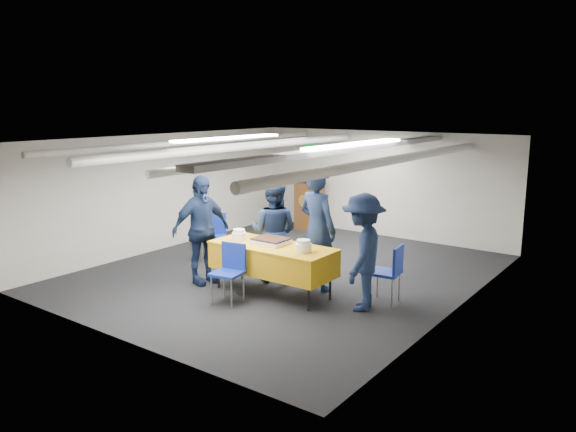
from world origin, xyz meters
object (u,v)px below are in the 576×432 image
Objects in this scene: sheet_cake at (271,241)px; podium at (309,203)px; sailor_a at (317,229)px; sailor_c at (201,230)px; sailor_d at (363,252)px; chair_left at (214,232)px; chair_near at (230,266)px; sailor_b at (274,232)px; serving_table at (272,259)px; chair_right at (391,268)px.

podium is (-2.00, 4.02, -0.20)m from sheet_cake.
sailor_a reaches higher than sailor_c.
chair_left is at bearing -118.18° from sailor_d.
sailor_a is 1.09m from sailor_d.
sailor_c is at bearing -97.19° from sailor_d.
sailor_b is at bearing 94.40° from chair_near.
sheet_cake is 0.57m from sailor_b.
sailor_d is (2.68, 0.48, -0.05)m from sailor_c.
serving_table is 2.26× the size of chair_left.
sheet_cake is 0.30× the size of sailor_c.
sailor_a reaches higher than chair_left.
sailor_a reaches higher than serving_table.
sailor_c is (-0.88, -0.78, 0.06)m from sailor_b.
sailor_c is at bearing 158.39° from chair_near.
chair_right is 1.00× the size of chair_left.
sheet_cake is 0.77m from chair_near.
sailor_b reaches higher than chair_right.
sheet_cake is at bearing -63.51° from podium.
podium is 4.26m from sailor_a.
sailor_d reaches higher than serving_table.
sailor_b is at bearing 123.07° from sheet_cake.
sailor_c is (0.82, -4.32, 0.27)m from podium.
serving_table is 2.26m from chair_left.
sailor_d is at bearing -47.65° from podium.
sailor_c is at bearing -79.31° from podium.
serving_table is at bearing -157.10° from chair_right.
chair_left is 1.75m from sailor_b.
chair_near is at bearing -108.24° from sheet_cake.
sailor_a is (2.48, -3.45, 0.34)m from podium.
chair_near is (1.78, -4.70, -0.08)m from podium.
chair_right is at bearing -59.70° from sailor_c.
sailor_b is at bearing -116.67° from sailor_d.
podium is at bearing 137.73° from chair_right.
sailor_b is (-0.31, 0.48, 0.02)m from sheet_cake.
podium is 0.71× the size of sailor_c.
chair_near is 2.34m from chair_right.
chair_near is at bearing 70.80° from sailor_a.
chair_right is at bearing 22.90° from serving_table.
podium is at bearing -83.07° from sailor_b.
chair_right is 0.52× the size of sailor_b.
sailor_a is at bearing 56.75° from serving_table.
chair_left is at bearing 156.49° from serving_table.
chair_right is 3.72m from chair_left.
serving_table is 1.33m from sailor_c.
sailor_d reaches higher than chair_right.
chair_right is 0.45× the size of sailor_a.
sailor_b is 1.17m from sailor_c.
serving_table is at bearing 66.98° from sailor_a.
chair_near is at bearing -40.74° from chair_left.
chair_right is at bearing 34.29° from chair_near.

